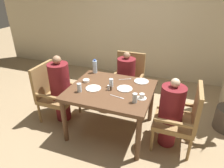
{
  "coord_description": "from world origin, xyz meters",
  "views": [
    {
      "loc": [
        0.88,
        -2.36,
        2.09
      ],
      "look_at": [
        0.0,
        0.05,
        0.78
      ],
      "focal_mm": 32.0,
      "sensor_mm": 36.0,
      "label": 1
    }
  ],
  "objects_px": {
    "plate_dessert_center": "(141,81)",
    "plate_main_left": "(93,88)",
    "teacup_with_saucer": "(142,97)",
    "diner_in_far_chair": "(126,79)",
    "bowl_small": "(86,81)",
    "water_bottle": "(95,67)",
    "chair_right_side": "(182,117)",
    "diner_in_right_chair": "(171,112)",
    "chair_left_side": "(53,91)",
    "glass_tall_far": "(79,88)",
    "glass_tall_mid": "(111,83)",
    "chair_far_side": "(128,78)",
    "glass_tall_near": "(135,98)",
    "plate_main_right": "(125,89)",
    "diner_in_left_chair": "(61,88)"
  },
  "relations": [
    {
      "from": "plate_dessert_center",
      "to": "plate_main_left",
      "type": "bearing_deg",
      "value": -142.37
    },
    {
      "from": "plate_dessert_center",
      "to": "teacup_with_saucer",
      "type": "height_order",
      "value": "teacup_with_saucer"
    },
    {
      "from": "diner_in_far_chair",
      "to": "bowl_small",
      "type": "bearing_deg",
      "value": -121.61
    },
    {
      "from": "water_bottle",
      "to": "plate_dessert_center",
      "type": "bearing_deg",
      "value": -5.04
    },
    {
      "from": "chair_right_side",
      "to": "water_bottle",
      "type": "height_order",
      "value": "water_bottle"
    },
    {
      "from": "teacup_with_saucer",
      "to": "diner_in_right_chair",
      "type": "bearing_deg",
      "value": 16.47
    },
    {
      "from": "plate_dessert_center",
      "to": "water_bottle",
      "type": "bearing_deg",
      "value": 174.96
    },
    {
      "from": "chair_left_side",
      "to": "diner_in_far_chair",
      "type": "relative_size",
      "value": 0.91
    },
    {
      "from": "diner_in_right_chair",
      "to": "glass_tall_far",
      "type": "height_order",
      "value": "diner_in_right_chair"
    },
    {
      "from": "glass_tall_mid",
      "to": "water_bottle",
      "type": "bearing_deg",
      "value": 138.14
    },
    {
      "from": "chair_far_side",
      "to": "plate_dessert_center",
      "type": "relative_size",
      "value": 4.3
    },
    {
      "from": "glass_tall_near",
      "to": "glass_tall_mid",
      "type": "height_order",
      "value": "same"
    },
    {
      "from": "chair_left_side",
      "to": "diner_in_right_chair",
      "type": "height_order",
      "value": "diner_in_right_chair"
    },
    {
      "from": "plate_main_right",
      "to": "glass_tall_far",
      "type": "distance_m",
      "value": 0.64
    },
    {
      "from": "diner_in_left_chair",
      "to": "plate_dessert_center",
      "type": "height_order",
      "value": "diner_in_left_chair"
    },
    {
      "from": "chair_right_side",
      "to": "teacup_with_saucer",
      "type": "distance_m",
      "value": 0.61
    },
    {
      "from": "diner_in_right_chair",
      "to": "plate_main_left",
      "type": "distance_m",
      "value": 1.12
    },
    {
      "from": "chair_left_side",
      "to": "water_bottle",
      "type": "distance_m",
      "value": 0.8
    },
    {
      "from": "chair_far_side",
      "to": "glass_tall_mid",
      "type": "xyz_separation_m",
      "value": [
        -0.01,
        -0.88,
        0.3
      ]
    },
    {
      "from": "plate_main_right",
      "to": "plate_dessert_center",
      "type": "height_order",
      "value": "same"
    },
    {
      "from": "diner_in_far_chair",
      "to": "plate_main_left",
      "type": "xyz_separation_m",
      "value": [
        -0.23,
        -0.87,
        0.21
      ]
    },
    {
      "from": "bowl_small",
      "to": "diner_in_right_chair",
      "type": "bearing_deg",
      "value": -3.51
    },
    {
      "from": "diner_in_far_chair",
      "to": "teacup_with_saucer",
      "type": "height_order",
      "value": "diner_in_far_chair"
    },
    {
      "from": "plate_main_left",
      "to": "glass_tall_near",
      "type": "height_order",
      "value": "glass_tall_near"
    },
    {
      "from": "chair_far_side",
      "to": "diner_in_right_chair",
      "type": "distance_m",
      "value": 1.27
    },
    {
      "from": "chair_far_side",
      "to": "plate_main_right",
      "type": "xyz_separation_m",
      "value": [
        0.19,
        -0.87,
        0.25
      ]
    },
    {
      "from": "teacup_with_saucer",
      "to": "glass_tall_far",
      "type": "xyz_separation_m",
      "value": [
        -0.85,
        -0.12,
        0.03
      ]
    },
    {
      "from": "diner_in_far_chair",
      "to": "glass_tall_near",
      "type": "height_order",
      "value": "diner_in_far_chair"
    },
    {
      "from": "diner_in_left_chair",
      "to": "glass_tall_far",
      "type": "bearing_deg",
      "value": -25.65
    },
    {
      "from": "chair_far_side",
      "to": "teacup_with_saucer",
      "type": "relative_size",
      "value": 7.41
    },
    {
      "from": "chair_far_side",
      "to": "chair_right_side",
      "type": "bearing_deg",
      "value": -42.66
    },
    {
      "from": "bowl_small",
      "to": "diner_in_far_chair",
      "type": "bearing_deg",
      "value": 58.39
    },
    {
      "from": "diner_in_far_chair",
      "to": "teacup_with_saucer",
      "type": "bearing_deg",
      "value": -61.99
    },
    {
      "from": "chair_far_side",
      "to": "glass_tall_mid",
      "type": "distance_m",
      "value": 0.93
    },
    {
      "from": "plate_main_left",
      "to": "water_bottle",
      "type": "distance_m",
      "value": 0.58
    },
    {
      "from": "diner_in_far_chair",
      "to": "diner_in_right_chair",
      "type": "distance_m",
      "value": 1.16
    },
    {
      "from": "chair_far_side",
      "to": "plate_main_left",
      "type": "relative_size",
      "value": 4.3
    },
    {
      "from": "diner_in_left_chair",
      "to": "diner_in_far_chair",
      "type": "bearing_deg",
      "value": 42.23
    },
    {
      "from": "glass_tall_mid",
      "to": "bowl_small",
      "type": "bearing_deg",
      "value": 176.88
    },
    {
      "from": "diner_in_left_chair",
      "to": "glass_tall_mid",
      "type": "xyz_separation_m",
      "value": [
        0.85,
        0.06,
        0.22
      ]
    },
    {
      "from": "diner_in_right_chair",
      "to": "plate_dessert_center",
      "type": "xyz_separation_m",
      "value": [
        -0.5,
        0.37,
        0.21
      ]
    },
    {
      "from": "plate_main_left",
      "to": "teacup_with_saucer",
      "type": "bearing_deg",
      "value": -2.22
    },
    {
      "from": "glass_tall_near",
      "to": "water_bottle",
      "type": "bearing_deg",
      "value": 141.52
    },
    {
      "from": "teacup_with_saucer",
      "to": "water_bottle",
      "type": "relative_size",
      "value": 0.55
    },
    {
      "from": "chair_right_side",
      "to": "glass_tall_near",
      "type": "distance_m",
      "value": 0.71
    },
    {
      "from": "bowl_small",
      "to": "diner_in_left_chair",
      "type": "bearing_deg",
      "value": -169.51
    },
    {
      "from": "plate_dessert_center",
      "to": "water_bottle",
      "type": "distance_m",
      "value": 0.82
    },
    {
      "from": "glass_tall_near",
      "to": "diner_in_far_chair",
      "type": "bearing_deg",
      "value": 112.0
    },
    {
      "from": "diner_in_far_chair",
      "to": "glass_tall_far",
      "type": "relative_size",
      "value": 8.28
    },
    {
      "from": "diner_in_left_chair",
      "to": "plate_main_left",
      "type": "relative_size",
      "value": 5.13
    }
  ]
}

